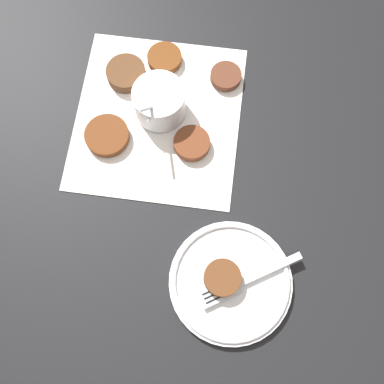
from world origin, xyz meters
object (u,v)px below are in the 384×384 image
object	(u,v)px
sauce_bowl	(159,103)
serving_plate	(231,282)
fork	(240,283)
fritter_on_plate	(222,278)

from	to	relation	value
sauce_bowl	serving_plate	bearing A→B (deg)	40.20
sauce_bowl	fork	distance (m)	0.34
serving_plate	fork	size ratio (longest dim) A/B	1.38
sauce_bowl	serving_plate	distance (m)	0.34
sauce_bowl	fork	xyz separation A→B (m)	(0.25, 0.23, -0.01)
sauce_bowl	serving_plate	world-z (taller)	sauce_bowl
sauce_bowl	fritter_on_plate	world-z (taller)	sauce_bowl
serving_plate	fritter_on_plate	world-z (taller)	fritter_on_plate
sauce_bowl	serving_plate	xyz separation A→B (m)	(0.26, 0.22, -0.02)
serving_plate	sauce_bowl	bearing A→B (deg)	-139.80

